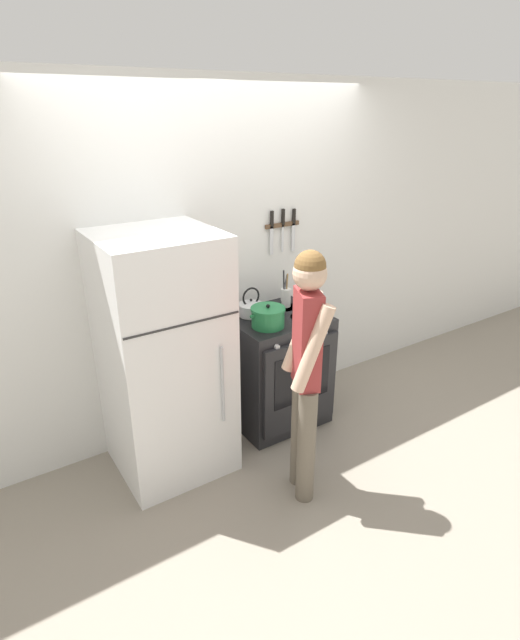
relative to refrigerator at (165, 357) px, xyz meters
name	(u,v)px	position (x,y,z in m)	size (l,w,h in m)	color
ground_plane	(225,410)	(0.62, 0.35, -0.83)	(14.00, 14.00, 0.00)	gray
wall_back	(218,262)	(0.62, 0.38, 0.45)	(10.00, 0.06, 2.55)	silver
refrigerator	(165,357)	(0.00, 0.00, 0.00)	(0.73, 0.73, 1.66)	white
stove_range	(278,369)	(0.92, 0.02, -0.37)	(0.70, 0.65, 0.89)	#232326
dutch_oven_pot	(268,317)	(0.77, -0.07, 0.14)	(0.29, 0.25, 0.17)	#237A42
tea_kettle	(251,307)	(0.78, 0.17, 0.13)	(0.24, 0.19, 0.22)	silver
utensil_jar	(286,296)	(1.10, 0.18, 0.15)	(0.08, 0.08, 0.29)	silver
person	(306,365)	(0.59, -0.73, 0.10)	(0.35, 0.39, 1.63)	#6B6051
wall_knife_strip	(283,225)	(1.17, 0.33, 0.67)	(0.31, 0.03, 0.35)	brown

